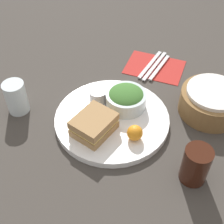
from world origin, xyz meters
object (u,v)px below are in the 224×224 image
object	(u,v)px
bread_basket	(211,101)
fork	(150,64)
plate	(112,119)
spoon	(159,67)
water_glass	(16,97)
dressing_cup	(98,96)
sandwich	(94,125)
drink_glass	(196,165)
salad_bowl	(126,98)
knife	(155,66)

from	to	relation	value
bread_basket	fork	bearing A→B (deg)	-124.51
plate	bread_basket	bearing A→B (deg)	118.96
spoon	water_glass	xyz separation A→B (m)	(0.35, -0.35, 0.04)
bread_basket	dressing_cup	bearing A→B (deg)	-73.57
bread_basket	water_glass	xyz separation A→B (m)	(0.20, -0.55, 0.01)
bread_basket	fork	distance (m)	0.28
sandwich	drink_glass	bearing A→B (deg)	82.07
water_glass	salad_bowl	bearing A→B (deg)	110.04
plate	salad_bowl	size ratio (longest dim) A/B	2.77
bread_basket	fork	size ratio (longest dim) A/B	1.06
plate	drink_glass	world-z (taller)	drink_glass
salad_bowl	knife	bearing A→B (deg)	173.33
drink_glass	water_glass	world-z (taller)	drink_glass
drink_glass	plate	bearing A→B (deg)	-113.01
knife	spoon	bearing A→B (deg)	-90.00
plate	dressing_cup	size ratio (longest dim) A/B	6.53
fork	water_glass	world-z (taller)	water_glass
plate	knife	xyz separation A→B (m)	(-0.30, 0.05, -0.00)
dressing_cup	plate	bearing A→B (deg)	52.35
plate	water_glass	world-z (taller)	water_glass
sandwich	drink_glass	xyz separation A→B (m)	(0.04, 0.28, 0.01)
salad_bowl	spoon	world-z (taller)	salad_bowl
sandwich	drink_glass	size ratio (longest dim) A/B	1.27
plate	dressing_cup	distance (m)	0.09
dressing_cup	drink_glass	world-z (taller)	drink_glass
knife	water_glass	distance (m)	0.49
plate	water_glass	xyz separation A→B (m)	(0.05, -0.28, 0.04)
plate	water_glass	bearing A→B (deg)	-79.61
water_glass	dressing_cup	bearing A→B (deg)	114.60
salad_bowl	spoon	bearing A→B (deg)	169.07
sandwich	bread_basket	size ratio (longest dim) A/B	0.71
dressing_cup	bread_basket	xyz separation A→B (m)	(-0.10, 0.33, 0.00)
fork	spoon	size ratio (longest dim) A/B	1.11
dressing_cup	fork	xyz separation A→B (m)	(-0.25, 0.10, -0.03)
drink_glass	fork	distance (m)	0.47
salad_bowl	drink_glass	xyz separation A→B (m)	(0.17, 0.24, 0.00)
salad_bowl	dressing_cup	bearing A→B (deg)	-82.91
drink_glass	fork	world-z (taller)	drink_glass
sandwich	fork	bearing A→B (deg)	170.98
sandwich	fork	xyz separation A→B (m)	(-0.37, 0.06, -0.04)
drink_glass	water_glass	xyz separation A→B (m)	(-0.06, -0.54, -0.00)
sandwich	plate	bearing A→B (deg)	158.89
drink_glass	knife	world-z (taller)	drink_glass
spoon	drink_glass	bearing A→B (deg)	-145.58
dressing_cup	drink_glass	size ratio (longest dim) A/B	0.49
bread_basket	spoon	world-z (taller)	bread_basket
knife	water_glass	world-z (taller)	water_glass
fork	spoon	bearing A→B (deg)	-90.00
fork	plate	bearing A→B (deg)	-176.62
dressing_cup	knife	xyz separation A→B (m)	(-0.25, 0.11, -0.03)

